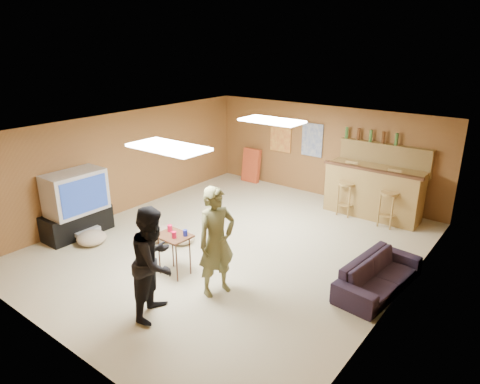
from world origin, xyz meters
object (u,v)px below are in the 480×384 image
Objects in this scene: tv_body at (75,192)px; person_black at (154,262)px; bar_counter at (373,192)px; tray_table at (175,255)px; person_olive at (217,242)px; sofa at (379,275)px.

tv_body is 3.20m from person_black.
bar_counter reaches higher than tray_table.
person_black is at bearing 178.39° from person_olive.
tv_body reaches higher than sofa.
tv_body is 6.09m from bar_counter.
tray_table is at bearing 109.56° from person_olive.
person_olive is 0.99× the size of sofa.
person_black is at bearing 143.48° from sofa.
tv_body is 0.64× the size of sofa.
tv_body is at bearing 110.21° from person_olive.
tv_body is at bearing -177.74° from tray_table.
person_olive is at bearing 1.38° from tray_table.
tray_table is (-1.61, -4.35, -0.20)m from bar_counter.
sofa is (1.92, 1.55, -0.59)m from person_olive.
sofa is (2.25, 2.47, -0.55)m from person_black.
bar_counter is 4.40m from person_olive.
bar_counter is 5.36m from person_black.
sofa is (5.35, 1.67, -0.65)m from tv_body.
tv_body is 0.65× the size of person_olive.
person_olive reaches higher than bar_counter.
person_olive is 1.02m from tray_table.
bar_counter is 2.86× the size of tray_table.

